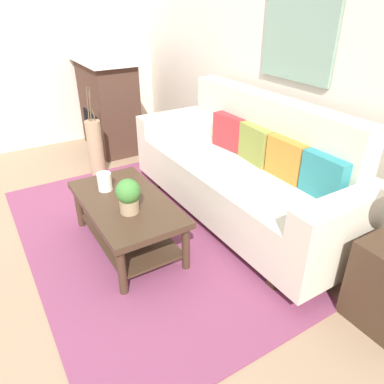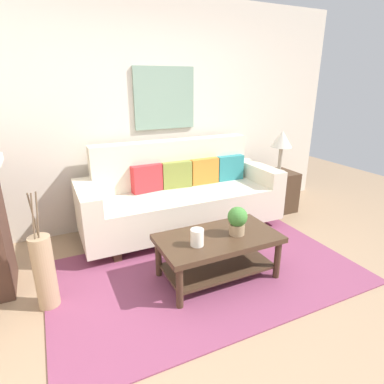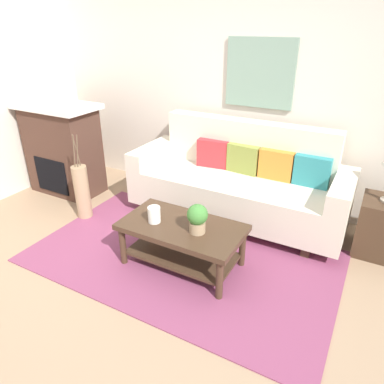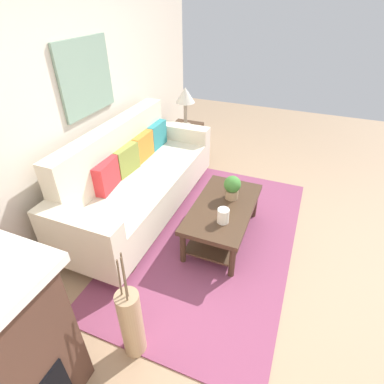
# 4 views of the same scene
# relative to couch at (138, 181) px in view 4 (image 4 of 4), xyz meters

# --- Properties ---
(ground_plane) EXTENTS (9.30, 9.30, 0.00)m
(ground_plane) POSITION_rel_couch_xyz_m (-0.15, -1.48, -0.43)
(ground_plane) COLOR #9E7F60
(wall_back) EXTENTS (5.30, 0.10, 2.70)m
(wall_back) POSITION_rel_couch_xyz_m (-0.15, 0.54, 0.92)
(wall_back) COLOR beige
(wall_back) RESTS_ON ground_plane
(area_rug) EXTENTS (2.87, 1.71, 0.01)m
(area_rug) POSITION_rel_couch_xyz_m (-0.15, -0.98, -0.43)
(area_rug) COLOR #843D5B
(area_rug) RESTS_ON ground_plane
(couch) EXTENTS (2.37, 0.84, 1.08)m
(couch) POSITION_rel_couch_xyz_m (0.00, 0.00, 0.00)
(couch) COLOR beige
(couch) RESTS_ON ground_plane
(throw_pillow_crimson) EXTENTS (0.37, 0.16, 0.32)m
(throw_pillow_crimson) POSITION_rel_couch_xyz_m (-0.38, 0.12, 0.25)
(throw_pillow_crimson) COLOR red
(throw_pillow_crimson) RESTS_ON couch
(throw_pillow_olive) EXTENTS (0.37, 0.15, 0.32)m
(throw_pillow_olive) POSITION_rel_couch_xyz_m (-0.00, 0.12, 0.25)
(throw_pillow_olive) COLOR olive
(throw_pillow_olive) RESTS_ON couch
(throw_pillow_orange) EXTENTS (0.36, 0.12, 0.32)m
(throw_pillow_orange) POSITION_rel_couch_xyz_m (0.38, 0.12, 0.25)
(throw_pillow_orange) COLOR orange
(throw_pillow_orange) RESTS_ON couch
(throw_pillow_teal) EXTENTS (0.36, 0.13, 0.32)m
(throw_pillow_teal) POSITION_rel_couch_xyz_m (0.75, 0.12, 0.25)
(throw_pillow_teal) COLOR teal
(throw_pillow_teal) RESTS_ON couch
(coffee_table) EXTENTS (1.10, 0.60, 0.43)m
(coffee_table) POSITION_rel_couch_xyz_m (-0.10, -1.08, -0.12)
(coffee_table) COLOR #422D1E
(coffee_table) RESTS_ON ground_plane
(tabletop_vase) EXTENTS (0.11, 0.11, 0.15)m
(tabletop_vase) POSITION_rel_couch_xyz_m (-0.34, -1.15, 0.07)
(tabletop_vase) COLOR white
(tabletop_vase) RESTS_ON coffee_table
(potted_plant_tabletop) EXTENTS (0.18, 0.18, 0.26)m
(potted_plant_tabletop) POSITION_rel_couch_xyz_m (0.08, -1.11, 0.14)
(potted_plant_tabletop) COLOR tan
(potted_plant_tabletop) RESTS_ON coffee_table
(side_table) EXTENTS (0.44, 0.44, 0.56)m
(side_table) POSITION_rel_couch_xyz_m (1.49, 0.02, -0.15)
(side_table) COLOR #422D1E
(side_table) RESTS_ON ground_plane
(table_lamp) EXTENTS (0.28, 0.28, 0.57)m
(table_lamp) POSITION_rel_couch_xyz_m (1.49, 0.02, 0.56)
(table_lamp) COLOR gray
(table_lamp) RESTS_ON side_table
(floor_vase) EXTENTS (0.17, 0.17, 0.63)m
(floor_vase) POSITION_rel_couch_xyz_m (-1.54, -0.84, -0.12)
(floor_vase) COLOR tan
(floor_vase) RESTS_ON ground_plane
(floor_vase_branch_a) EXTENTS (0.04, 0.03, 0.36)m
(floor_vase_branch_a) POSITION_rel_couch_xyz_m (-1.52, -0.84, 0.38)
(floor_vase_branch_a) COLOR brown
(floor_vase_branch_a) RESTS_ON floor_vase
(floor_vase_branch_b) EXTENTS (0.03, 0.05, 0.36)m
(floor_vase_branch_b) POSITION_rel_couch_xyz_m (-1.55, -0.82, 0.38)
(floor_vase_branch_b) COLOR brown
(floor_vase_branch_b) RESTS_ON floor_vase
(floor_vase_branch_c) EXTENTS (0.04, 0.02, 0.36)m
(floor_vase_branch_c) POSITION_rel_couch_xyz_m (-1.55, -0.86, 0.38)
(floor_vase_branch_c) COLOR brown
(floor_vase_branch_c) RESTS_ON floor_vase
(framed_painting) EXTENTS (0.76, 0.03, 0.73)m
(framed_painting) POSITION_rel_couch_xyz_m (0.00, 0.47, 1.12)
(framed_painting) COLOR gray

